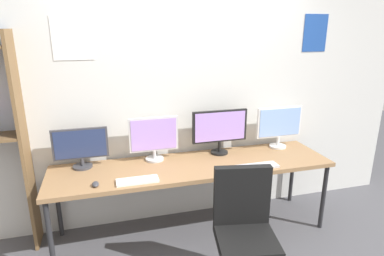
{
  "coord_description": "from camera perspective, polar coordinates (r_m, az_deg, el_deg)",
  "views": [
    {
      "loc": [
        -0.79,
        -2.2,
        2.0
      ],
      "look_at": [
        0.0,
        0.65,
        1.09
      ],
      "focal_mm": 30.67,
      "sensor_mm": 36.0,
      "label": 1
    }
  ],
  "objects": [
    {
      "name": "monitor_center_left",
      "position": [
        3.21,
        -6.65,
        -1.57
      ],
      "size": [
        0.48,
        0.18,
        0.44
      ],
      "color": "silver",
      "rests_on": "desk"
    },
    {
      "name": "wall_back",
      "position": [
        3.38,
        -1.69,
        5.19
      ],
      "size": [
        5.08,
        0.11,
        2.6
      ],
      "color": "silver",
      "rests_on": "ground_plane"
    },
    {
      "name": "office_chair",
      "position": [
        2.71,
        9.02,
        -19.26
      ],
      "size": [
        0.52,
        0.52,
        0.99
      ],
      "color": "#2D2D33",
      "rests_on": "ground_plane"
    },
    {
      "name": "monitor_far_left",
      "position": [
        3.19,
        -18.8,
        -3.06
      ],
      "size": [
        0.5,
        0.18,
        0.38
      ],
      "color": "#38383D",
      "rests_on": "desk"
    },
    {
      "name": "keyboard_left",
      "position": [
        2.86,
        -9.45,
        -9.01
      ],
      "size": [
        0.36,
        0.13,
        0.02
      ],
      "primitive_type": "cube",
      "color": "silver",
      "rests_on": "desk"
    },
    {
      "name": "computer_mouse",
      "position": [
        2.87,
        -16.43,
        -9.35
      ],
      "size": [
        0.06,
        0.1,
        0.03
      ],
      "primitive_type": "ellipsoid",
      "color": "#38383D",
      "rests_on": "desk"
    },
    {
      "name": "monitor_far_right",
      "position": [
        3.65,
        14.92,
        0.56
      ],
      "size": [
        0.52,
        0.18,
        0.45
      ],
      "color": "silver",
      "rests_on": "desk"
    },
    {
      "name": "desk",
      "position": [
        3.18,
        0.24,
        -7.08
      ],
      "size": [
        2.68,
        0.68,
        0.74
      ],
      "color": "#936D47",
      "rests_on": "ground_plane"
    },
    {
      "name": "keyboard_right",
      "position": [
        3.16,
        11.3,
        -6.55
      ],
      "size": [
        0.4,
        0.13,
        0.02
      ],
      "primitive_type": "cube",
      "color": "silver",
      "rests_on": "desk"
    },
    {
      "name": "monitor_center_right",
      "position": [
        3.36,
        4.85,
        -0.13
      ],
      "size": [
        0.58,
        0.18,
        0.46
      ],
      "color": "black",
      "rests_on": "desk"
    }
  ]
}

